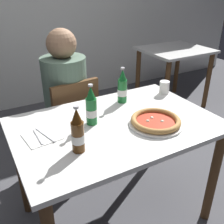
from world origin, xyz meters
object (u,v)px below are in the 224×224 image
(beer_bottle_center, at_px, (91,108))
(chair_behind_table, at_px, (71,121))
(pizza_margherita_near, at_px, (156,121))
(paper_cup, at_px, (164,87))
(dining_table_background, at_px, (174,61))
(diner_seated, at_px, (67,108))
(beer_bottle_right, at_px, (122,88))
(napkin_with_cutlery, at_px, (42,136))
(beer_bottle_left, at_px, (78,133))
(dining_table_main, at_px, (116,139))

(beer_bottle_center, bearing_deg, chair_behind_table, 83.58)
(chair_behind_table, relative_size, pizza_margherita_near, 2.68)
(pizza_margherita_near, distance_m, paper_cup, 0.49)
(dining_table_background, bearing_deg, diner_seated, -160.23)
(chair_behind_table, bearing_deg, beer_bottle_right, 117.24)
(pizza_margherita_near, distance_m, napkin_with_cutlery, 0.65)
(dining_table_background, xyz_separation_m, beer_bottle_left, (-1.88, -1.41, 0.26))
(beer_bottle_right, distance_m, paper_cup, 0.36)
(napkin_with_cutlery, distance_m, paper_cup, 0.98)
(napkin_with_cutlery, bearing_deg, beer_bottle_left, -60.15)
(dining_table_background, xyz_separation_m, beer_bottle_center, (-1.70, -1.19, 0.26))
(diner_seated, distance_m, napkin_with_cutlery, 0.71)
(diner_seated, xyz_separation_m, paper_cup, (0.61, -0.45, 0.21))
(chair_behind_table, distance_m, diner_seated, 0.11)
(dining_table_main, bearing_deg, diner_seated, 96.54)
(dining_table_main, xyz_separation_m, dining_table_background, (1.57, 1.25, -0.04))
(dining_table_background, xyz_separation_m, beer_bottle_right, (-1.39, -1.01, 0.26))
(chair_behind_table, distance_m, paper_cup, 0.79)
(chair_behind_table, height_order, beer_bottle_right, beer_bottle_right)
(dining_table_main, distance_m, dining_table_background, 2.01)
(napkin_with_cutlery, relative_size, paper_cup, 2.09)
(pizza_margherita_near, bearing_deg, dining_table_main, 145.80)
(pizza_margherita_near, xyz_separation_m, beer_bottle_left, (-0.49, -0.02, 0.08))
(dining_table_background, height_order, napkin_with_cutlery, napkin_with_cutlery)
(dining_table_background, height_order, paper_cup, paper_cup)
(diner_seated, height_order, napkin_with_cutlery, diner_seated)
(paper_cup, bearing_deg, beer_bottle_center, -167.36)
(beer_bottle_left, bearing_deg, dining_table_background, 36.82)
(pizza_margherita_near, bearing_deg, napkin_with_cutlery, 162.47)
(paper_cup, bearing_deg, diner_seated, 143.94)
(dining_table_background, bearing_deg, beer_bottle_center, -145.08)
(chair_behind_table, relative_size, napkin_with_cutlery, 4.28)
(chair_behind_table, height_order, paper_cup, chair_behind_table)
(beer_bottle_center, height_order, beer_bottle_right, same)
(dining_table_main, distance_m, beer_bottle_right, 0.37)
(pizza_margherita_near, bearing_deg, diner_seated, 108.70)
(pizza_margherita_near, bearing_deg, beer_bottle_right, 90.85)
(dining_table_main, relative_size, beer_bottle_right, 4.86)
(beer_bottle_center, bearing_deg, diner_seated, 84.93)
(dining_table_main, height_order, pizza_margherita_near, pizza_margherita_near)
(dining_table_background, distance_m, napkin_with_cutlery, 2.33)
(chair_behind_table, distance_m, beer_bottle_center, 0.66)
(pizza_margherita_near, bearing_deg, beer_bottle_left, -177.48)
(beer_bottle_right, bearing_deg, pizza_margherita_near, -89.15)
(diner_seated, distance_m, beer_bottle_right, 0.57)
(dining_table_main, xyz_separation_m, paper_cup, (0.54, 0.21, 0.16))
(dining_table_background, height_order, beer_bottle_left, beer_bottle_left)
(paper_cup, bearing_deg, beer_bottle_right, 175.97)
(napkin_with_cutlery, bearing_deg, paper_cup, 8.74)
(chair_behind_table, xyz_separation_m, napkin_with_cutlery, (-0.36, -0.54, 0.27))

